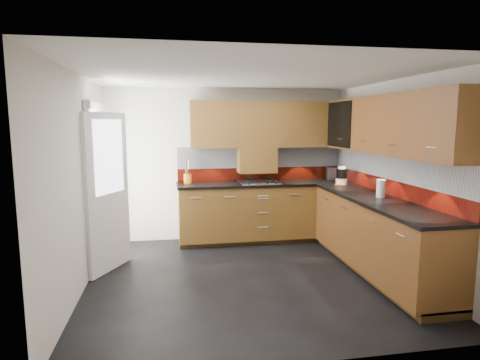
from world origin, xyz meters
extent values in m
cube|color=black|center=(0.00, 0.00, -0.01)|extent=(4.00, 3.80, 0.02)
cube|color=white|center=(0.00, 0.00, 2.45)|extent=(4.00, 3.80, 0.10)
cube|color=silver|center=(0.00, 1.84, 1.20)|extent=(4.00, 0.08, 2.64)
cube|color=silver|center=(0.00, -1.84, 1.20)|extent=(4.00, 0.08, 2.64)
cube|color=silver|center=(-1.94, 0.00, 1.20)|extent=(0.08, 3.80, 2.64)
cube|color=silver|center=(1.94, 0.00, 1.20)|extent=(0.08, 3.80, 2.64)
cube|color=brown|center=(0.55, 1.50, 0.48)|extent=(2.70, 0.60, 0.95)
cube|color=brown|center=(1.60, -0.10, 0.48)|extent=(0.60, 2.60, 0.95)
cube|color=#422D12|center=(0.55, 1.53, 0.05)|extent=(2.70, 0.54, 0.10)
cube|color=#422D12|center=(1.63, -0.10, 0.05)|extent=(0.54, 2.60, 0.10)
cube|color=black|center=(0.54, 1.49, 0.92)|extent=(2.72, 0.62, 0.04)
cube|color=black|center=(1.59, -0.12, 0.92)|extent=(0.62, 2.60, 0.04)
cube|color=maroon|center=(0.55, 1.79, 1.04)|extent=(2.70, 0.02, 0.20)
cube|color=silver|center=(0.55, 1.79, 1.31)|extent=(2.70, 0.02, 0.34)
cube|color=maroon|center=(1.89, 0.20, 1.04)|extent=(0.02, 3.20, 0.20)
cube|color=silver|center=(1.89, 0.20, 1.31)|extent=(0.02, 3.20, 0.34)
cube|color=brown|center=(0.65, 1.64, 1.84)|extent=(2.50, 0.33, 0.72)
cube|color=brown|center=(1.73, 0.04, 1.84)|extent=(0.33, 2.87, 0.72)
cube|color=silver|center=(0.50, 1.46, 1.63)|extent=(1.80, 0.01, 0.16)
cube|color=silver|center=(1.56, 0.00, 1.63)|extent=(0.01, 2.00, 0.16)
cube|color=brown|center=(0.45, 1.64, 1.28)|extent=(0.60, 0.33, 0.40)
cube|color=black|center=(1.56, 1.07, 1.84)|extent=(0.01, 0.80, 0.66)
cube|color=#FFD18C|center=(1.87, 1.07, 1.84)|extent=(0.01, 0.76, 0.64)
cube|color=black|center=(1.73, 1.07, 1.86)|extent=(0.29, 0.76, 0.01)
cylinder|color=black|center=(1.73, 0.82, 1.96)|extent=(0.07, 0.07, 0.16)
cylinder|color=black|center=(1.73, 0.97, 1.96)|extent=(0.07, 0.07, 0.16)
cylinder|color=white|center=(1.73, 1.12, 1.96)|extent=(0.07, 0.07, 0.16)
cylinder|color=black|center=(1.73, 1.27, 1.96)|extent=(0.07, 0.07, 0.16)
cube|color=white|center=(-1.86, 0.90, 1.02)|extent=(0.06, 0.95, 2.04)
cube|color=white|center=(-1.68, 0.55, 1.00)|extent=(0.42, 0.73, 1.98)
cube|color=white|center=(-1.65, 0.55, 1.45)|extent=(0.28, 0.50, 0.90)
cube|color=silver|center=(0.45, 1.48, 0.95)|extent=(0.61, 0.52, 0.02)
torus|color=black|center=(0.29, 1.35, 0.98)|extent=(0.14, 0.14, 0.02)
torus|color=black|center=(0.61, 1.35, 0.98)|extent=(0.14, 0.14, 0.02)
torus|color=black|center=(0.29, 1.61, 0.98)|extent=(0.14, 0.14, 0.02)
torus|color=black|center=(0.61, 1.61, 0.98)|extent=(0.14, 0.14, 0.02)
cube|color=black|center=(0.45, 1.23, 0.96)|extent=(0.46, 0.04, 0.02)
cylinder|color=orange|center=(-0.65, 1.61, 1.01)|extent=(0.11, 0.11, 0.14)
cylinder|color=brown|center=(-0.65, 1.63, 1.19)|extent=(0.06, 0.02, 0.28)
cylinder|color=brown|center=(-0.64, 1.63, 1.18)|extent=(0.05, 0.03, 0.27)
cylinder|color=brown|center=(-0.66, 1.63, 1.20)|extent=(0.05, 0.03, 0.30)
cylinder|color=brown|center=(-0.64, 1.63, 1.17)|extent=(0.04, 0.04, 0.25)
cylinder|color=brown|center=(-0.67, 1.62, 1.18)|extent=(0.03, 0.05, 0.28)
cube|color=silver|center=(1.75, 1.58, 1.04)|extent=(0.31, 0.22, 0.20)
cube|color=black|center=(1.75, 1.58, 1.14)|extent=(0.22, 0.06, 0.01)
cube|color=black|center=(1.75, 1.62, 1.14)|extent=(0.22, 0.06, 0.01)
cylinder|color=white|center=(1.64, 1.08, 0.99)|extent=(0.16, 0.16, 0.09)
cylinder|color=black|center=(1.64, 1.08, 1.10)|extent=(0.16, 0.16, 0.15)
cylinder|color=white|center=(1.64, 1.08, 1.20)|extent=(0.11, 0.11, 0.04)
cylinder|color=white|center=(1.67, -0.01, 1.05)|extent=(0.13, 0.13, 0.22)
cube|color=#EA4E1A|center=(1.58, 0.99, 0.95)|extent=(0.17, 0.16, 0.02)
camera|label=1|loc=(-0.91, -4.56, 1.86)|focal=30.00mm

